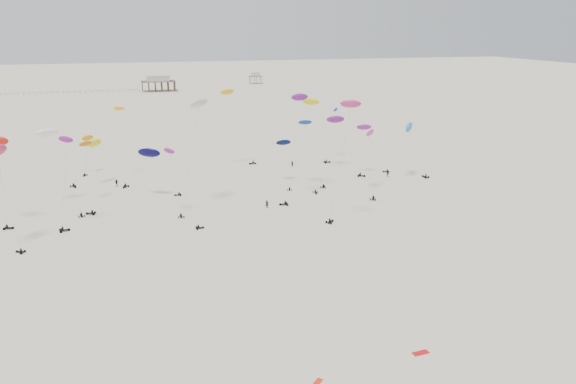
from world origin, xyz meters
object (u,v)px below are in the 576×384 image
object	(u,v)px
rig_4	(340,130)
rig_9	(295,132)
rig_0	(291,154)
pavilion_main	(158,84)
pavilion_small	(256,79)
spectator_0	(267,208)

from	to	relation	value
rig_4	rig_9	size ratio (longest dim) A/B	0.75
rig_0	rig_9	bearing A→B (deg)	84.14
pavilion_main	rig_9	bearing A→B (deg)	-86.14
pavilion_small	rig_0	distance (m)	266.99
rig_4	rig_9	bearing A→B (deg)	-2.40
pavilion_main	rig_4	xyz separation A→B (m)	(37.97, -219.31, 7.08)
rig_0	rig_4	distance (m)	22.73
rig_9	pavilion_small	bearing A→B (deg)	-4.43
rig_4	rig_9	distance (m)	33.72
pavilion_small	spectator_0	size ratio (longest dim) A/B	4.03
rig_4	spectator_0	size ratio (longest dim) A/B	8.40
rig_9	rig_4	bearing A→B (deg)	-33.40
pavilion_main	pavilion_small	world-z (taller)	pavilion_main
rig_0	pavilion_small	bearing A→B (deg)	-93.62
rig_0	spectator_0	distance (m)	22.78
pavilion_main	rig_9	distance (m)	245.73
pavilion_main	rig_0	distance (m)	232.98
pavilion_small	rig_4	world-z (taller)	rig_4
pavilion_small	spectator_0	world-z (taller)	pavilion_small
pavilion_main	pavilion_small	bearing A→B (deg)	23.20
rig_9	spectator_0	distance (m)	18.96
pavilion_small	pavilion_main	bearing A→B (deg)	-156.80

